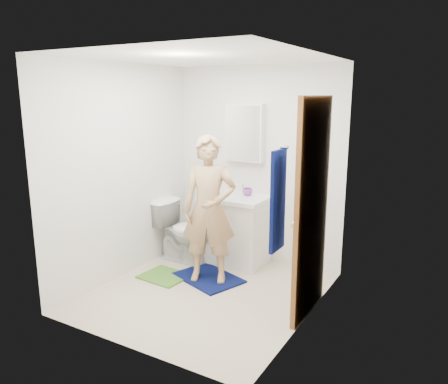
# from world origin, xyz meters

# --- Properties ---
(floor) EXTENTS (2.20, 2.40, 0.02)m
(floor) POSITION_xyz_m (0.00, 0.00, -0.01)
(floor) COLOR beige
(floor) RESTS_ON ground
(ceiling) EXTENTS (2.20, 2.40, 0.02)m
(ceiling) POSITION_xyz_m (0.00, 0.00, 2.41)
(ceiling) COLOR white
(ceiling) RESTS_ON ground
(wall_back) EXTENTS (2.20, 0.02, 2.40)m
(wall_back) POSITION_xyz_m (0.00, 1.21, 1.20)
(wall_back) COLOR silver
(wall_back) RESTS_ON ground
(wall_front) EXTENTS (2.20, 0.02, 2.40)m
(wall_front) POSITION_xyz_m (0.00, -1.21, 1.20)
(wall_front) COLOR silver
(wall_front) RESTS_ON ground
(wall_left) EXTENTS (0.02, 2.40, 2.40)m
(wall_left) POSITION_xyz_m (-1.11, 0.00, 1.20)
(wall_left) COLOR silver
(wall_left) RESTS_ON ground
(wall_right) EXTENTS (0.02, 2.40, 2.40)m
(wall_right) POSITION_xyz_m (1.11, 0.00, 1.20)
(wall_right) COLOR silver
(wall_right) RESTS_ON ground
(vanity_cabinet) EXTENTS (0.75, 0.55, 0.80)m
(vanity_cabinet) POSITION_xyz_m (-0.15, 0.91, 0.40)
(vanity_cabinet) COLOR white
(vanity_cabinet) RESTS_ON floor
(countertop) EXTENTS (0.79, 0.59, 0.05)m
(countertop) POSITION_xyz_m (-0.15, 0.91, 0.83)
(countertop) COLOR white
(countertop) RESTS_ON vanity_cabinet
(sink_basin) EXTENTS (0.40, 0.40, 0.03)m
(sink_basin) POSITION_xyz_m (-0.15, 0.91, 0.84)
(sink_basin) COLOR white
(sink_basin) RESTS_ON countertop
(faucet) EXTENTS (0.03, 0.03, 0.12)m
(faucet) POSITION_xyz_m (-0.15, 1.09, 0.91)
(faucet) COLOR silver
(faucet) RESTS_ON countertop
(medicine_cabinet) EXTENTS (0.50, 0.12, 0.70)m
(medicine_cabinet) POSITION_xyz_m (-0.15, 1.14, 1.60)
(medicine_cabinet) COLOR white
(medicine_cabinet) RESTS_ON wall_back
(mirror_panel) EXTENTS (0.46, 0.01, 0.66)m
(mirror_panel) POSITION_xyz_m (-0.15, 1.08, 1.60)
(mirror_panel) COLOR white
(mirror_panel) RESTS_ON wall_back
(door) EXTENTS (0.05, 0.80, 2.05)m
(door) POSITION_xyz_m (1.07, 0.15, 1.02)
(door) COLOR #925828
(door) RESTS_ON ground
(door_knob) EXTENTS (0.07, 0.07, 0.07)m
(door_knob) POSITION_xyz_m (1.03, -0.17, 0.95)
(door_knob) COLOR gold
(door_knob) RESTS_ON door
(towel) EXTENTS (0.03, 0.24, 0.80)m
(towel) POSITION_xyz_m (1.03, -0.57, 1.25)
(towel) COLOR #071047
(towel) RESTS_ON wall_right
(towel_hook) EXTENTS (0.06, 0.02, 0.02)m
(towel_hook) POSITION_xyz_m (1.07, -0.57, 1.67)
(towel_hook) COLOR silver
(towel_hook) RESTS_ON wall_right
(toilet) EXTENTS (0.76, 0.45, 0.77)m
(toilet) POSITION_xyz_m (-0.73, 0.65, 0.38)
(toilet) COLOR white
(toilet) RESTS_ON floor
(bath_mat) EXTENTS (0.87, 0.75, 0.02)m
(bath_mat) POSITION_xyz_m (-0.17, 0.31, 0.01)
(bath_mat) COLOR #071047
(bath_mat) RESTS_ON floor
(green_rug) EXTENTS (0.55, 0.48, 0.02)m
(green_rug) POSITION_xyz_m (-0.63, 0.10, 0.01)
(green_rug) COLOR #4D882D
(green_rug) RESTS_ON floor
(soap_dispenser) EXTENTS (0.11, 0.12, 0.20)m
(soap_dispenser) POSITION_xyz_m (-0.42, 0.86, 0.95)
(soap_dispenser) COLOR #D56374
(soap_dispenser) RESTS_ON countertop
(toothbrush_cup) EXTENTS (0.14, 0.14, 0.09)m
(toothbrush_cup) POSITION_xyz_m (-0.03, 1.00, 0.90)
(toothbrush_cup) COLOR #87479C
(toothbrush_cup) RESTS_ON countertop
(man) EXTENTS (0.69, 0.58, 1.62)m
(man) POSITION_xyz_m (-0.12, 0.26, 0.83)
(man) COLOR tan
(man) RESTS_ON bath_mat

